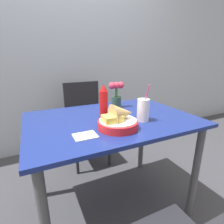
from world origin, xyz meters
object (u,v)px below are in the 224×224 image
object	(u,v)px
food_basket	(119,120)
ketchup_bottle	(104,102)
flower_vase	(116,94)
chair_far_window	(85,115)
drink_cup	(143,111)

from	to	relation	value
food_basket	ketchup_bottle	bearing A→B (deg)	92.81
ketchup_bottle	flower_vase	xyz separation A→B (m)	(0.19, 0.19, -0.00)
chair_far_window	ketchup_bottle	bearing A→B (deg)	-95.86
ketchup_bottle	food_basket	bearing A→B (deg)	-87.19
food_basket	drink_cup	size ratio (longest dim) A/B	0.98
chair_far_window	drink_cup	distance (m)	0.98
flower_vase	chair_far_window	bearing A→B (deg)	101.55
flower_vase	ketchup_bottle	bearing A→B (deg)	-135.14
food_basket	ketchup_bottle	world-z (taller)	ketchup_bottle
ketchup_bottle	drink_cup	xyz separation A→B (m)	(0.21, -0.17, -0.04)
drink_cup	flower_vase	world-z (taller)	drink_cup
food_basket	drink_cup	world-z (taller)	drink_cup
ketchup_bottle	flower_vase	size ratio (longest dim) A/B	1.11
chair_far_window	food_basket	bearing A→B (deg)	-93.97
food_basket	flower_vase	bearing A→B (deg)	65.69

